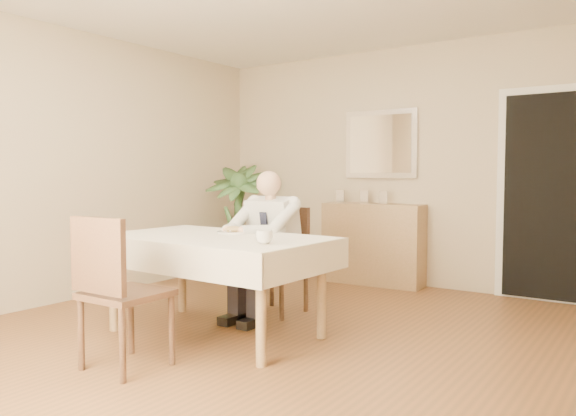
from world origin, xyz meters
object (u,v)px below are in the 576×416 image
Objects in this scene: dining_table at (215,247)px; chair_far at (282,253)px; sideboard at (374,244)px; potted_palm at (236,221)px; seated_man at (262,237)px; chair_near at (115,284)px; coffee_mug at (264,237)px.

chair_far reaches higher than dining_table.
sideboard is at bearing 89.14° from chair_far.
potted_palm is at bearing -163.80° from sideboard.
seated_man is 1.12× the size of sideboard.
chair_near is at bearing -86.40° from dining_table.
chair_far is 0.96× the size of chair_near.
potted_palm is at bearing 127.58° from dining_table.
potted_palm is (-1.40, 1.35, -0.03)m from seated_man.
chair_far is at bearing 90.00° from seated_man.
coffee_mug is 0.11× the size of sideboard.
chair_near is at bearing -63.66° from potted_palm.
dining_table is 1.32× the size of potted_palm.
chair_near is at bearing -88.89° from seated_man.
chair_far is (0.00, 0.88, -0.15)m from dining_table.
seated_man is (0.00, -0.29, 0.17)m from chair_far.
seated_man is at bearing 91.79° from dining_table.
chair_near is 3.43m from sideboard.
seated_man is at bearing 127.99° from coffee_mug.
potted_palm is (-1.53, -0.53, 0.22)m from sideboard.
sideboard reaches higher than dining_table.
sideboard is at bearing 86.18° from seated_man.
chair_near is (0.03, -0.95, -0.12)m from dining_table.
potted_palm reaches higher than sideboard.
dining_table is 14.92× the size of coffee_mug.
coffee_mug is 0.09× the size of potted_palm.
chair_far is 0.70× the size of potted_palm.
chair_near is 0.78× the size of seated_man.
chair_far is 7.90× the size of coffee_mug.
dining_table is 0.90m from chair_far.
chair_far is 0.83× the size of sideboard.
dining_table is 2.49m from sideboard.
potted_palm is at bearing 115.10° from chair_near.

